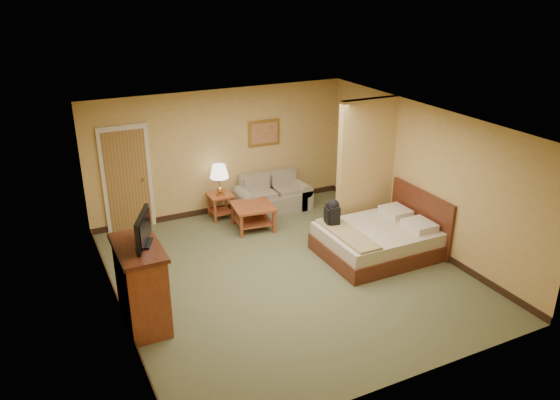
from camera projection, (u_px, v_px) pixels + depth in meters
floor at (287, 273)px, 9.21m from camera, size 6.00×6.00×0.00m
ceiling at (287, 123)px, 8.23m from camera, size 6.00×6.00×0.00m
back_wall at (221, 152)px, 11.21m from camera, size 5.50×0.02×2.60m
left_wall at (111, 235)px, 7.60m from camera, size 0.02×6.00×2.60m
right_wall at (423, 177)px, 9.84m from camera, size 0.02×6.00×2.60m
partition at (366, 167)px, 10.37m from camera, size 1.20×0.15×2.60m
door at (127, 179)px, 10.49m from camera, size 0.94×0.16×2.10m
baseboard at (224, 208)px, 11.67m from camera, size 5.50×0.02×0.12m
loveseat at (273, 198)px, 11.64m from camera, size 1.57×0.73×0.79m
side_table at (220, 202)px, 11.21m from camera, size 0.48×0.48×0.52m
table_lamp at (219, 172)px, 10.96m from camera, size 0.38×0.38×0.63m
coffee_table at (253, 212)px, 10.73m from camera, size 0.86×0.86×0.50m
wall_picture at (264, 133)px, 11.47m from camera, size 0.72×0.04×0.56m
dresser at (142, 285)px, 7.66m from camera, size 0.61×1.16×1.24m
tv at (143, 230)px, 7.39m from camera, size 0.35×0.70×0.46m
bed at (380, 239)px, 9.76m from camera, size 1.96×1.65×1.07m
backpack at (333, 211)px, 9.68m from camera, size 0.24×0.31×0.49m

